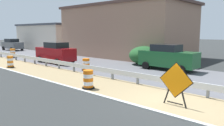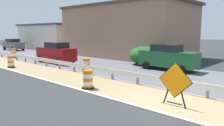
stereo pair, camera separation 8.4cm
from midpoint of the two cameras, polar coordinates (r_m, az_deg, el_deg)
name	(u,v)px [view 1 (the left image)]	position (r m, az deg, el deg)	size (l,w,h in m)	color
ground_plane	(169,103)	(10.24, 14.33, -10.08)	(160.00, 160.00, 0.00)	#2B2D2D
median_dirt_strip	(174,101)	(10.65, 15.55, -9.40)	(3.35, 120.00, 0.01)	#8E7A56
far_lane_asphalt	(213,81)	(15.59, 24.69, -4.25)	(7.59, 120.00, 0.00)	#56565B
curb_near_edge	(153,111)	(9.17, 10.43, -12.14)	(0.20, 120.00, 0.11)	#ADADA8
guardrail_median	(137,76)	(13.28, 6.39, -3.34)	(0.18, 55.75, 0.71)	silver
warning_sign_diamond	(176,82)	(9.68, 15.98, -4.82)	(0.10, 1.56, 1.91)	black
traffic_barrel_nearest	(88,80)	(12.31, -6.40, -4.50)	(0.70, 0.70, 1.04)	orange
traffic_barrel_close	(86,65)	(18.07, -6.90, -0.52)	(0.72, 0.72, 0.97)	orange
traffic_barrel_mid	(10,62)	(21.30, -25.07, 0.16)	(0.63, 0.63, 1.03)	orange
traffic_barrel_far	(13,53)	(29.40, -24.51, 2.27)	(0.74, 0.74, 1.06)	orange
car_trailing_near_lane	(168,57)	(18.63, 14.19, 1.49)	(2.12, 4.77, 2.12)	#195128
car_lead_far_lane	(56,53)	(22.75, -14.60, 2.64)	(1.97, 4.68, 2.10)	maroon
car_mid_far_lane	(12,45)	(40.34, -24.57, 4.40)	(2.10, 4.44, 1.94)	#4C5156
roadside_shop_near	(126,31)	(28.47, 3.49, 8.37)	(8.83, 16.46, 6.43)	#93705B
roadside_shop_far	(55,36)	(41.49, -14.66, 6.71)	(8.53, 13.51, 4.43)	beige
utility_pole_near	(138,22)	(23.33, 6.75, 10.55)	(0.24, 1.80, 7.93)	brown
bush_roadside	(144,55)	(21.25, 8.22, 1.99)	(2.88, 2.88, 1.77)	#1E4C23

